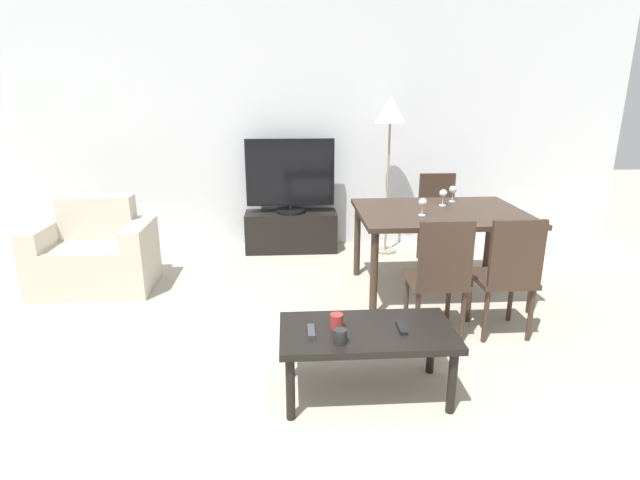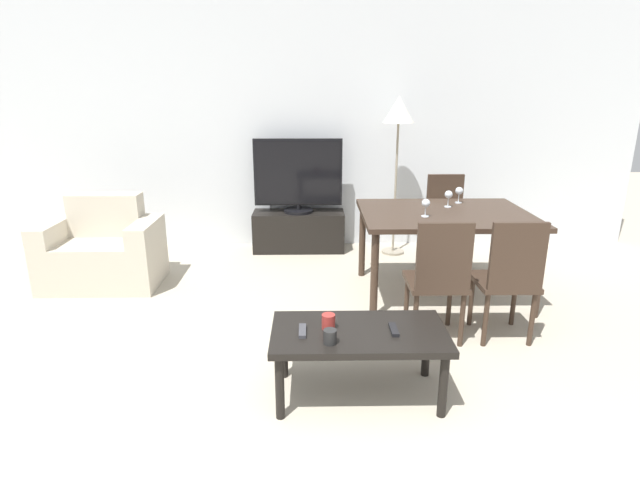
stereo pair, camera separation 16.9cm
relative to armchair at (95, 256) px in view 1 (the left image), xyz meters
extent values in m
cube|color=silver|center=(1.79, 1.23, 1.05)|extent=(7.42, 0.06, 2.70)
cube|color=beige|center=(0.00, -0.03, -0.09)|extent=(0.65, 0.62, 0.42)
cube|color=beige|center=(0.00, 0.18, 0.31)|extent=(0.65, 0.20, 0.39)
cube|color=beige|center=(-0.41, -0.03, 0.00)|extent=(0.18, 0.62, 0.60)
cube|color=beige|center=(0.41, -0.03, 0.00)|extent=(0.18, 0.62, 0.60)
cube|color=black|center=(1.76, 0.98, -0.09)|extent=(0.99, 0.37, 0.43)
cylinder|color=black|center=(1.76, 0.98, 0.15)|extent=(0.32, 0.32, 0.03)
cylinder|color=black|center=(1.76, 0.98, 0.19)|extent=(0.04, 0.04, 0.05)
cube|color=black|center=(1.76, 0.98, 0.57)|extent=(0.94, 0.04, 0.71)
cube|color=black|center=(1.76, 0.96, 0.57)|extent=(0.91, 0.01, 0.68)
cube|color=black|center=(2.16, -1.79, 0.10)|extent=(1.00, 0.52, 0.04)
cylinder|color=black|center=(1.72, -1.99, -0.11)|extent=(0.05, 0.05, 0.38)
cylinder|color=black|center=(2.61, -1.99, -0.11)|extent=(0.05, 0.05, 0.38)
cylinder|color=black|center=(1.72, -1.58, -0.11)|extent=(0.05, 0.05, 0.38)
cylinder|color=black|center=(2.61, -1.58, -0.11)|extent=(0.05, 0.05, 0.38)
cube|color=#38281E|center=(3.02, -0.30, 0.42)|extent=(1.40, 1.06, 0.04)
cylinder|color=#38281E|center=(2.38, -0.77, 0.05)|extent=(0.06, 0.06, 0.70)
cylinder|color=#38281E|center=(3.66, -0.77, 0.05)|extent=(0.06, 0.06, 0.70)
cylinder|color=#38281E|center=(2.38, 0.17, 0.05)|extent=(0.06, 0.06, 0.70)
cylinder|color=#38281E|center=(3.66, 0.17, 0.05)|extent=(0.06, 0.06, 0.70)
cube|color=#38281E|center=(2.77, -1.06, 0.11)|extent=(0.40, 0.40, 0.04)
cylinder|color=#38281E|center=(2.61, -0.89, -0.10)|extent=(0.04, 0.04, 0.40)
cylinder|color=#38281E|center=(2.93, -0.89, -0.10)|extent=(0.04, 0.04, 0.40)
cylinder|color=#38281E|center=(2.61, -1.22, -0.10)|extent=(0.04, 0.04, 0.40)
cylinder|color=#38281E|center=(2.93, -1.22, -0.10)|extent=(0.04, 0.04, 0.40)
cube|color=#38281E|center=(2.77, -1.24, 0.36)|extent=(0.37, 0.04, 0.47)
cube|color=#38281E|center=(3.26, 0.46, 0.11)|extent=(0.40, 0.40, 0.04)
cylinder|color=#38281E|center=(3.10, 0.30, -0.10)|extent=(0.04, 0.04, 0.40)
cylinder|color=#38281E|center=(3.42, 0.30, -0.10)|extent=(0.04, 0.04, 0.40)
cylinder|color=#38281E|center=(3.10, 0.62, -0.10)|extent=(0.04, 0.04, 0.40)
cylinder|color=#38281E|center=(3.42, 0.62, -0.10)|extent=(0.04, 0.04, 0.40)
cube|color=#38281E|center=(3.26, 0.64, 0.36)|extent=(0.37, 0.04, 0.47)
cube|color=#38281E|center=(3.26, -1.06, 0.11)|extent=(0.40, 0.40, 0.04)
cylinder|color=#38281E|center=(3.10, -0.89, -0.10)|extent=(0.04, 0.04, 0.40)
cylinder|color=#38281E|center=(3.42, -0.89, -0.10)|extent=(0.04, 0.04, 0.40)
cylinder|color=#38281E|center=(3.10, -1.22, -0.10)|extent=(0.04, 0.04, 0.40)
cylinder|color=#38281E|center=(3.42, -1.22, -0.10)|extent=(0.04, 0.04, 0.40)
cube|color=#38281E|center=(3.26, -1.24, 0.36)|extent=(0.37, 0.04, 0.47)
cylinder|color=gray|center=(2.79, 0.86, -0.29)|extent=(0.24, 0.24, 0.02)
cylinder|color=gray|center=(2.79, 0.86, 0.41)|extent=(0.02, 0.02, 1.37)
cone|color=white|center=(2.79, 0.86, 1.22)|extent=(0.32, 0.32, 0.26)
cube|color=black|center=(2.36, -1.80, 0.13)|extent=(0.04, 0.15, 0.02)
cube|color=#38383D|center=(1.84, -1.81, 0.13)|extent=(0.04, 0.15, 0.02)
cylinder|color=black|center=(1.99, -1.94, 0.16)|extent=(0.07, 0.07, 0.08)
cylinder|color=maroon|center=(1.99, -1.76, 0.16)|extent=(0.08, 0.08, 0.09)
cylinder|color=silver|center=(3.22, 0.04, 0.44)|extent=(0.06, 0.06, 0.01)
cylinder|color=silver|center=(3.22, 0.04, 0.48)|extent=(0.01, 0.01, 0.07)
sphere|color=silver|center=(3.22, 0.04, 0.55)|extent=(0.07, 0.07, 0.07)
cylinder|color=silver|center=(2.81, -0.46, 0.44)|extent=(0.06, 0.06, 0.01)
cylinder|color=silver|center=(2.81, -0.46, 0.48)|extent=(0.01, 0.01, 0.07)
sphere|color=silver|center=(2.81, -0.46, 0.55)|extent=(0.07, 0.07, 0.07)
cylinder|color=silver|center=(3.08, -0.12, 0.44)|extent=(0.06, 0.06, 0.01)
cylinder|color=silver|center=(3.08, -0.12, 0.48)|extent=(0.01, 0.01, 0.07)
sphere|color=silver|center=(3.08, -0.12, 0.55)|extent=(0.07, 0.07, 0.07)
camera|label=1|loc=(1.73, -4.33, 1.43)|focal=28.00mm
camera|label=2|loc=(1.90, -4.33, 1.43)|focal=28.00mm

